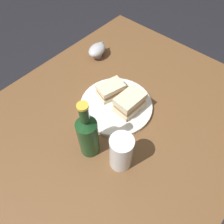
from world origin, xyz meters
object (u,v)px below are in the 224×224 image
sandwich_half_right (111,90)px  pint_glass (121,154)px  plate (116,105)px  gravy_boat (97,50)px  sandwich_half_left (130,103)px  cider_bottle (88,135)px

sandwich_half_right → pint_glass: 0.29m
plate → pint_glass: bearing=44.2°
sandwich_half_right → gravy_boat: sandwich_half_right is taller
pint_glass → sandwich_half_left: bearing=-149.0°
gravy_boat → pint_glass: bearing=51.6°
pint_glass → cider_bottle: bearing=-73.6°
sandwich_half_right → pint_glass: size_ratio=0.78×
sandwich_half_left → gravy_boat: size_ratio=0.97×
pint_glass → cider_bottle: size_ratio=0.59×
sandwich_half_left → pint_glass: bearing=31.0°
plate → pint_glass: 0.24m
sandwich_half_left → plate: bearing=-72.6°
plate → sandwich_half_right: sandwich_half_right is taller
plate → sandwich_half_right: (-0.02, -0.05, 0.04)m
gravy_boat → sandwich_half_left: bearing=63.8°
plate → pint_glass: (0.17, 0.16, 0.06)m
plate → gravy_boat: gravy_boat is taller
gravy_boat → cider_bottle: size_ratio=0.48×
plate → cider_bottle: size_ratio=1.14×
sandwich_half_right → plate: bearing=64.9°
sandwich_half_right → cider_bottle: (0.23, 0.10, 0.06)m
pint_glass → plate: bearing=-135.8°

